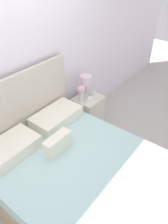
{
  "coord_description": "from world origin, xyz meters",
  "views": [
    {
      "loc": [
        -1.14,
        -1.85,
        2.25
      ],
      "look_at": [
        0.54,
        -0.55,
        0.72
      ],
      "focal_mm": 35.0,
      "sensor_mm": 36.0,
      "label": 1
    }
  ],
  "objects_px": {
    "table_lamp": "(86,82)",
    "teacup": "(90,100)",
    "bed": "(80,179)",
    "nightstand": "(88,112)",
    "flower_vase": "(81,92)",
    "alarm_clock": "(94,93)"
  },
  "relations": [
    {
      "from": "alarm_clock",
      "to": "nightstand",
      "type": "bearing_deg",
      "value": 173.02
    },
    {
      "from": "nightstand",
      "to": "teacup",
      "type": "height_order",
      "value": "teacup"
    },
    {
      "from": "alarm_clock",
      "to": "flower_vase",
      "type": "bearing_deg",
      "value": 168.39
    },
    {
      "from": "table_lamp",
      "to": "alarm_clock",
      "type": "distance_m",
      "value": 0.22
    },
    {
      "from": "flower_vase",
      "to": "nightstand",
      "type": "bearing_deg",
      "value": -16.07
    },
    {
      "from": "bed",
      "to": "flower_vase",
      "type": "bearing_deg",
      "value": 37.72
    },
    {
      "from": "bed",
      "to": "teacup",
      "type": "distance_m",
      "value": 1.23
    },
    {
      "from": "bed",
      "to": "table_lamp",
      "type": "bearing_deg",
      "value": 34.96
    },
    {
      "from": "table_lamp",
      "to": "nightstand",
      "type": "bearing_deg",
      "value": -119.27
    },
    {
      "from": "nightstand",
      "to": "table_lamp",
      "type": "relative_size",
      "value": 1.61
    },
    {
      "from": "bed",
      "to": "table_lamp",
      "type": "relative_size",
      "value": 6.16
    },
    {
      "from": "alarm_clock",
      "to": "teacup",
      "type": "bearing_deg",
      "value": -160.77
    },
    {
      "from": "flower_vase",
      "to": "alarm_clock",
      "type": "distance_m",
      "value": 0.27
    },
    {
      "from": "teacup",
      "to": "alarm_clock",
      "type": "bearing_deg",
      "value": 19.23
    },
    {
      "from": "teacup",
      "to": "alarm_clock",
      "type": "height_order",
      "value": "alarm_clock"
    },
    {
      "from": "flower_vase",
      "to": "alarm_clock",
      "type": "relative_size",
      "value": 3.31
    },
    {
      "from": "bed",
      "to": "alarm_clock",
      "type": "height_order",
      "value": "bed"
    },
    {
      "from": "nightstand",
      "to": "table_lamp",
      "type": "bearing_deg",
      "value": 60.73
    },
    {
      "from": "nightstand",
      "to": "table_lamp",
      "type": "xyz_separation_m",
      "value": [
        0.04,
        0.08,
        0.48
      ]
    },
    {
      "from": "bed",
      "to": "nightstand",
      "type": "xyz_separation_m",
      "value": [
        1.07,
        0.71,
        -0.04
      ]
    },
    {
      "from": "flower_vase",
      "to": "teacup",
      "type": "distance_m",
      "value": 0.18
    },
    {
      "from": "table_lamp",
      "to": "teacup",
      "type": "bearing_deg",
      "value": -121.55
    }
  ]
}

